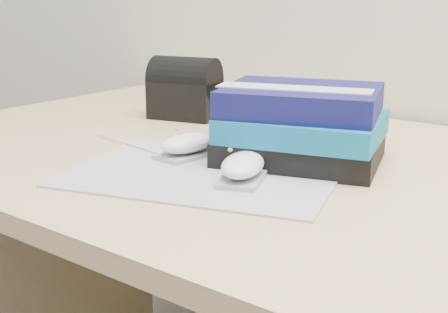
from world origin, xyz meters
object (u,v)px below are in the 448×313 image
Objects in this scene: desk at (347,297)px; book_stack at (302,125)px; mouse_front at (243,167)px; pouch at (185,88)px; mouse_rear at (188,145)px.

book_stack is (-0.07, -0.05, 0.29)m from desk.
mouse_front is 0.76× the size of pouch.
book_stack reaches higher than mouse_rear.
book_stack is at bearing 86.02° from mouse_front.
desk is at bearing 67.87° from mouse_front.
pouch is (-0.43, 0.09, 0.30)m from desk.
book_stack is 0.38m from pouch.
pouch reaches higher than mouse_rear.
book_stack is (0.01, 0.14, 0.04)m from mouse_front.
mouse_rear is at bearing -147.03° from desk.
mouse_front is (0.14, -0.05, -0.00)m from mouse_rear.
mouse_rear is 0.31m from pouch.
mouse_front is at bearing -38.82° from pouch.
mouse_rear is 0.38× the size of book_stack.
desk is 0.37m from mouse_rear.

